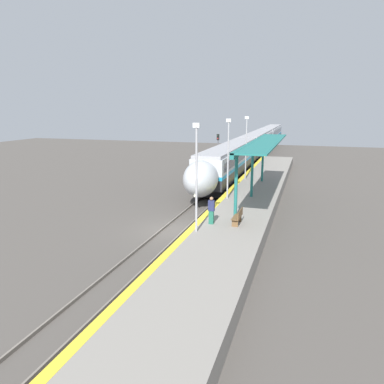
# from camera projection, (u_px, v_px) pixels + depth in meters

# --- Properties ---
(ground_plane) EXTENTS (120.00, 120.00, 0.00)m
(ground_plane) POSITION_uv_depth(u_px,v_px,m) (174.00, 231.00, 23.89)
(ground_plane) COLOR #4C4742
(rail_left) EXTENTS (0.08, 90.00, 0.15)m
(rail_left) POSITION_uv_depth(u_px,v_px,m) (163.00, 229.00, 24.08)
(rail_left) COLOR slate
(rail_left) RESTS_ON ground_plane
(rail_right) EXTENTS (0.08, 90.00, 0.15)m
(rail_right) POSITION_uv_depth(u_px,v_px,m) (184.00, 231.00, 23.66)
(rail_right) COLOR slate
(rail_right) RESTS_ON ground_plane
(train) EXTENTS (2.80, 65.88, 3.86)m
(train) POSITION_uv_depth(u_px,v_px,m) (256.00, 144.00, 58.05)
(train) COLOR black
(train) RESTS_ON ground_plane
(platform_right) EXTENTS (4.20, 64.00, 1.00)m
(platform_right) POSITION_uv_depth(u_px,v_px,m) (232.00, 229.00, 22.68)
(platform_right) COLOR gray
(platform_right) RESTS_ON ground_plane
(platform_bench) EXTENTS (0.44, 1.44, 0.89)m
(platform_bench) POSITION_uv_depth(u_px,v_px,m) (238.00, 217.00, 21.88)
(platform_bench) COLOR brown
(platform_bench) RESTS_ON platform_right
(person_waiting) EXTENTS (0.36, 0.22, 1.64)m
(person_waiting) POSITION_uv_depth(u_px,v_px,m) (211.00, 210.00, 21.86)
(person_waiting) COLOR #1E604C
(person_waiting) RESTS_ON platform_right
(railway_signal) EXTENTS (0.28, 0.28, 4.60)m
(railway_signal) POSITION_uv_depth(u_px,v_px,m) (218.00, 149.00, 45.13)
(railway_signal) COLOR #59595E
(railway_signal) RESTS_ON ground_plane
(lamppost_near) EXTENTS (0.36, 0.20, 5.92)m
(lamppost_near) POSITION_uv_depth(u_px,v_px,m) (196.00, 172.00, 19.93)
(lamppost_near) COLOR #9E9EA3
(lamppost_near) RESTS_ON platform_right
(lamppost_mid) EXTENTS (0.36, 0.20, 5.92)m
(lamppost_mid) POSITION_uv_depth(u_px,v_px,m) (228.00, 154.00, 27.48)
(lamppost_mid) COLOR #9E9EA3
(lamppost_mid) RESTS_ON platform_right
(lamppost_far) EXTENTS (0.36, 0.20, 5.92)m
(lamppost_far) POSITION_uv_depth(u_px,v_px,m) (246.00, 144.00, 35.02)
(lamppost_far) COLOR #9E9EA3
(lamppost_far) RESTS_ON platform_right
(station_canopy) EXTENTS (2.02, 16.04, 4.27)m
(station_canopy) POSITION_uv_depth(u_px,v_px,m) (261.00, 145.00, 27.75)
(station_canopy) COLOR #1E6B66
(station_canopy) RESTS_ON platform_right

